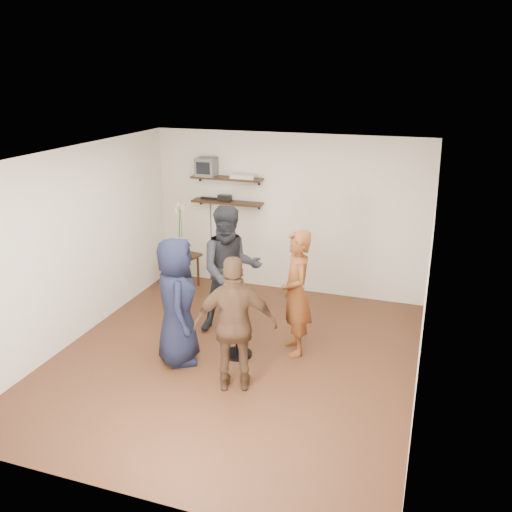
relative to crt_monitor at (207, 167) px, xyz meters
The scene contains 18 objects.
room 2.82m from the crt_monitor, 60.42° to the right, with size 4.58×5.08×2.68m.
shelf_upper 0.39m from the crt_monitor, ahead, with size 1.20×0.25×0.04m, color black.
shelf_lower 0.67m from the crt_monitor, ahead, with size 1.20×0.25×0.04m, color black.
crt_monitor is the anchor object (origin of this frame).
dvd_deck 0.66m from the crt_monitor, ahead, with size 0.40×0.24×0.06m, color silver.
radio 0.59m from the crt_monitor, ahead, with size 0.22×0.10×0.10m, color black.
power_strip 0.54m from the crt_monitor, 81.16° to the left, with size 0.30×0.05×0.03m, color black.
side_table 1.61m from the crt_monitor, 126.20° to the right, with size 0.60×0.60×0.60m.
vase_lilies 1.24m from the crt_monitor, 126.22° to the right, with size 0.19×0.20×0.97m.
drinks_table 3.01m from the crt_monitor, 58.90° to the right, with size 0.48×0.48×0.87m.
wine_glass_fl 2.81m from the crt_monitor, 60.51° to the right, with size 0.07×0.07×0.20m.
wine_glass_fr 2.90m from the crt_monitor, 57.91° to the right, with size 0.06×0.06×0.19m.
wine_glass_bl 2.77m from the crt_monitor, 58.55° to the right, with size 0.07×0.07×0.21m.
wine_glass_br 2.83m from the crt_monitor, 58.51° to the right, with size 0.07×0.07×0.21m.
person_plaid 3.04m from the crt_monitor, 43.27° to the right, with size 0.60×0.40×1.66m, color red.
person_dark 2.19m from the crt_monitor, 57.52° to the right, with size 0.88×0.69×1.81m, color black.
person_navy 2.97m from the crt_monitor, 75.06° to the right, with size 0.80×0.52×1.64m, color black.
person_brown 3.59m from the crt_monitor, 61.66° to the right, with size 0.95×0.39×1.61m, color #4D3321.
Camera 1 is at (2.23, -5.74, 3.54)m, focal length 38.00 mm.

